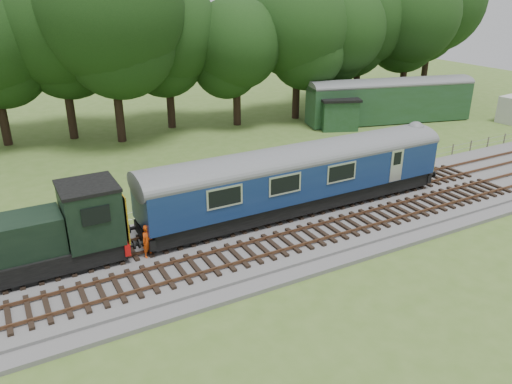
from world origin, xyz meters
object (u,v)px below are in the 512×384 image
worker (148,241)px  dmu_railcar (299,173)px  shunter_loco (28,241)px  parked_coach (390,98)px

worker → dmu_railcar: bearing=-9.6°
shunter_loco → worker: size_ratio=5.51×
worker → parked_coach: parked_coach is taller
parked_coach → worker: bearing=-137.9°
shunter_loco → parked_coach: parked_coach is taller
dmu_railcar → worker: (-9.01, -1.02, -1.45)m
worker → parked_coach: 31.38m
shunter_loco → parked_coach: bearing=22.1°
parked_coach → dmu_railcar: bearing=-130.0°
dmu_railcar → parked_coach: bearing=35.2°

